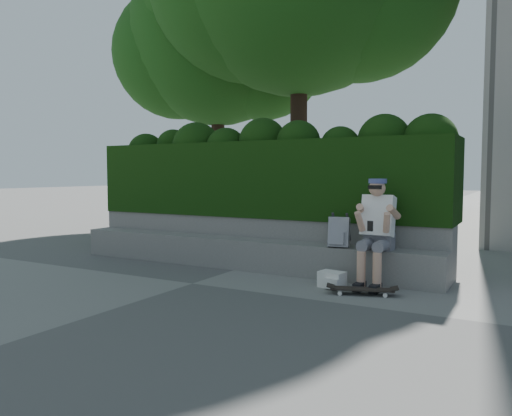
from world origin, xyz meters
The scene contains 9 objects.
ground centered at (0.00, 0.00, 0.00)m, with size 80.00×80.00×0.00m, color slate.
bench_ledge centered at (0.00, 1.25, 0.23)m, with size 6.00×0.45×0.45m, color gray.
planter_wall centered at (0.00, 1.73, 0.38)m, with size 6.00×0.50×0.75m, color gray.
hedge centered at (0.00, 1.95, 1.35)m, with size 6.00×1.00×1.20m, color black.
tree_right centered at (-3.58, 6.02, 5.05)m, with size 4.67×4.67×7.40m.
person centered at (2.14, 1.07, 0.75)m, with size 0.40×0.76×1.38m.
skateboard centered at (2.13, 0.49, 0.06)m, with size 0.77×0.41×0.08m.
backpack_plaid centered at (1.60, 1.15, 0.65)m, with size 0.28×0.15×0.40m, color #B7B7BC.
backpack_ground centered at (1.68, 0.69, 0.10)m, with size 0.31×0.22×0.20m, color white.
Camera 1 is at (3.89, -5.24, 1.45)m, focal length 35.00 mm.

